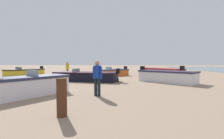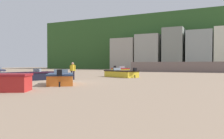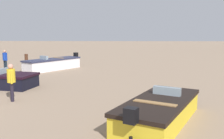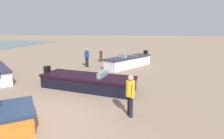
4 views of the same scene
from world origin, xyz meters
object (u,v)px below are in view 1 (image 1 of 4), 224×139
at_px(boat_yellow_6, 25,72).
at_px(beach_walker_distant, 67,68).
at_px(beach_walker_foreground, 97,75).
at_px(boat_black_1, 86,76).
at_px(boat_white_0, 167,76).
at_px(mooring_post_near_water, 62,97).
at_px(boat_red_4, 162,73).
at_px(boat_orange_5, 113,72).
at_px(boat_white_2, 12,88).

bearing_deg(boat_yellow_6, beach_walker_distant, -174.68).
bearing_deg(beach_walker_foreground, boat_black_1, 139.98).
distance_m(boat_black_1, beach_walker_distant, 3.94).
bearing_deg(beach_walker_distant, boat_white_0, -136.60).
height_order(boat_black_1, mooring_post_near_water, mooring_post_near_water).
distance_m(boat_red_4, beach_walker_distant, 9.93).
bearing_deg(boat_black_1, boat_yellow_6, 70.17).
relative_size(boat_red_4, beach_walker_distant, 3.13).
xyz_separation_m(boat_black_1, mooring_post_near_water, (-8.37, -1.13, 0.15)).
height_order(boat_red_4, beach_walker_distant, beach_walker_distant).
relative_size(boat_white_0, boat_orange_5, 1.13).
distance_m(boat_white_0, boat_black_1, 6.47).
bearing_deg(mooring_post_near_water, beach_walker_distant, 18.04).
height_order(boat_orange_5, beach_walker_foreground, beach_walker_foreground).
relative_size(boat_white_2, mooring_post_near_water, 4.43).
height_order(boat_red_4, boat_yellow_6, boat_red_4).
bearing_deg(boat_black_1, boat_white_2, 176.31).
distance_m(boat_yellow_6, mooring_post_near_water, 16.75).
xyz_separation_m(boat_orange_5, beach_walker_foreground, (-10.82, 0.29, 0.55)).
height_order(boat_white_0, boat_red_4, boat_red_4).
relative_size(boat_white_0, boat_white_2, 0.89).
distance_m(boat_black_1, beach_walker_foreground, 5.96).
distance_m(boat_white_0, boat_yellow_6, 16.08).
bearing_deg(boat_white_2, boat_yellow_6, 154.69).
bearing_deg(boat_white_2, boat_orange_5, 106.13).
bearing_deg(boat_black_1, boat_orange_5, -9.67).
bearing_deg(beach_walker_foreground, boat_white_0, 80.54).
bearing_deg(beach_walker_foreground, boat_yellow_6, 165.96).
xyz_separation_m(boat_white_0, boat_white_2, (-5.85, 8.24, 0.00)).
relative_size(boat_black_1, boat_white_2, 1.16).
xyz_separation_m(boat_white_2, beach_walker_distant, (9.29, 0.77, 0.49)).
distance_m(boat_white_2, beach_walker_distant, 9.34).
bearing_deg(beach_walker_distant, boat_yellow_6, 42.81).
height_order(boat_red_4, boat_orange_5, boat_red_4).
relative_size(boat_white_2, boat_yellow_6, 1.05).
height_order(boat_white_0, boat_white_2, boat_white_0).
bearing_deg(beach_walker_distant, beach_walker_foreground, -179.11).
height_order(boat_white_2, beach_walker_foreground, beach_walker_foreground).
bearing_deg(beach_walker_distant, boat_red_4, -109.23).
xyz_separation_m(boat_white_0, beach_walker_foreground, (-5.17, 4.70, 0.49)).
height_order(boat_white_0, boat_black_1, boat_white_0).
relative_size(boat_black_1, beach_walker_foreground, 3.45).
bearing_deg(boat_white_2, mooring_post_near_water, -0.27).
distance_m(boat_red_4, boat_yellow_6, 15.89).
bearing_deg(beach_walker_distant, mooring_post_near_water, 172.35).
relative_size(boat_black_1, mooring_post_near_water, 5.15).
bearing_deg(boat_orange_5, beach_walker_foreground, 142.77).
xyz_separation_m(boat_red_4, mooring_post_near_water, (-12.43, 6.17, 0.07)).
bearing_deg(boat_black_1, beach_walker_distant, 52.94).
relative_size(boat_white_0, boat_black_1, 0.77).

